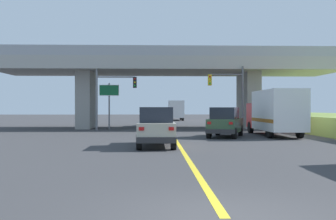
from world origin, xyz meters
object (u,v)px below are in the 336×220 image
suv_crossing (225,122)px  semi_truck_distant (176,110)px  box_truck (275,112)px  traffic_signal_farside (111,91)px  sedan_oncoming (155,117)px  highway_sign (109,95)px  suv_lead (156,127)px  traffic_signal_nearside (231,90)px

suv_crossing → semi_truck_distant: bearing=111.9°
box_truck → traffic_signal_farside: 14.58m
sedan_oncoming → highway_sign: bearing=-122.4°
suv_lead → traffic_signal_farside: traffic_signal_farside is taller
suv_lead → traffic_signal_farside: (-4.00, 14.72, 2.46)m
highway_sign → semi_truck_distant: bearing=74.3°
sedan_oncoming → highway_sign: 8.16m
suv_crossing → box_truck: bearing=35.3°
suv_lead → sedan_oncoming: 22.76m
suv_lead → semi_truck_distant: 42.81m
traffic_signal_nearside → suv_crossing: bearing=-103.6°
suv_crossing → traffic_signal_farside: (-8.68, 8.48, 2.47)m
highway_sign → semi_truck_distant: size_ratio=0.57×
highway_sign → semi_truck_distant: highway_sign is taller
traffic_signal_farside → semi_truck_distant: size_ratio=0.73×
semi_truck_distant → traffic_signal_farside: bearing=-104.4°
highway_sign → suv_crossing: bearing=-47.7°
box_truck → sedan_oncoming: size_ratio=1.74×
traffic_signal_farside → traffic_signal_nearside: bearing=-2.6°
sedan_oncoming → traffic_signal_farside: 9.28m
suv_lead → suv_crossing: size_ratio=1.04×
suv_lead → traffic_signal_nearside: 15.92m
traffic_signal_farside → semi_truck_distant: (7.19, 27.96, -1.84)m
sedan_oncoming → traffic_signal_nearside: traffic_signal_nearside is taller
traffic_signal_nearside → highway_sign: traffic_signal_nearside is taller
highway_sign → box_truck: bearing=-34.8°
suv_crossing → traffic_signal_farside: bearing=155.2°
suv_lead → semi_truck_distant: (3.18, 42.68, 0.62)m
suv_crossing → traffic_signal_farside: traffic_signal_farside is taller
traffic_signal_nearside → traffic_signal_farside: bearing=177.4°
suv_lead → sedan_oncoming: same height
box_truck → highway_sign: bearing=145.2°
suv_lead → suv_crossing: 7.80m
suv_lead → highway_sign: bearing=104.9°
traffic_signal_nearside → semi_truck_distant: traffic_signal_nearside is taller
highway_sign → traffic_signal_farside: bearing=-78.0°
highway_sign → suv_lead: bearing=-75.1°
traffic_signal_nearside → semi_truck_distant: 28.70m
highway_sign → semi_truck_distant: (7.48, 26.56, -1.53)m
suv_lead → suv_crossing: (4.68, 6.24, -0.00)m
traffic_signal_farside → suv_lead: bearing=-74.8°
suv_crossing → highway_sign: 13.52m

